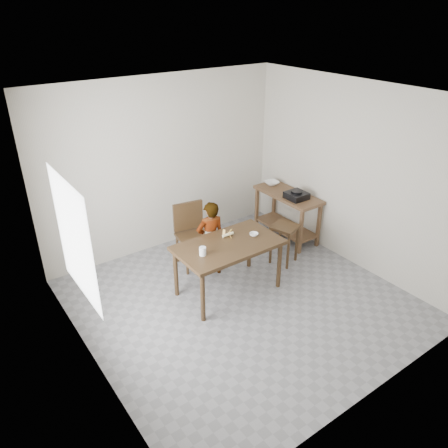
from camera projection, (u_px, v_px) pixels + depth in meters
floor at (241, 302)px, 5.88m from camera, size 4.00×4.00×0.04m
ceiling at (246, 94)px, 4.63m from camera, size 4.00×4.00×0.04m
wall_back at (163, 165)px, 6.72m from camera, size 4.00×0.04×2.70m
wall_front at (386, 291)px, 3.80m from camera, size 4.00×0.04×2.70m
wall_left at (78, 263)px, 4.21m from camera, size 0.04×4.00×2.70m
wall_right at (354, 176)px, 6.30m from camera, size 0.04×4.00×2.70m
window_pane at (74, 240)px, 4.31m from camera, size 0.02×1.10×1.30m
dining_table at (228, 268)px, 5.92m from camera, size 1.40×0.80×0.75m
prep_counter at (287, 215)px, 7.31m from camera, size 0.50×1.20×0.80m
child at (210, 239)px, 6.21m from camera, size 0.46×0.34×1.15m
dining_chair at (194, 237)px, 6.47m from camera, size 0.53×0.53×0.96m
stool at (284, 244)px, 6.63m from camera, size 0.45×0.45×0.62m
glass_tumbler at (203, 251)px, 5.47m from camera, size 0.09×0.09×0.11m
small_bowl at (254, 234)px, 5.94m from camera, size 0.15×0.15×0.04m
banana at (228, 234)px, 5.91m from camera, size 0.20×0.15×0.07m
serving_bowl at (272, 183)px, 7.44m from camera, size 0.27×0.27×0.06m
gas_burner at (297, 196)px, 6.91m from camera, size 0.32×0.32×0.10m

